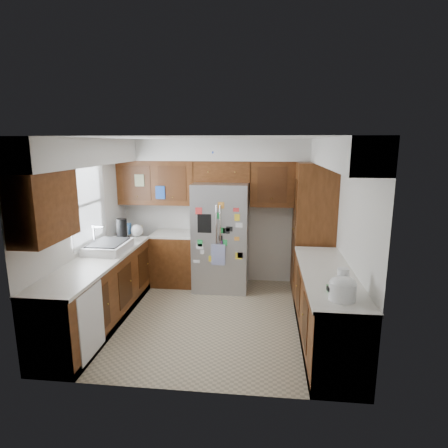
% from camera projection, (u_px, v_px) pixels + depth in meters
% --- Properties ---
extents(floor, '(3.60, 3.60, 0.00)m').
position_uv_depth(floor, '(211.00, 318.00, 5.31)').
color(floor, tan).
rests_on(floor, ground).
extents(room_shell, '(3.64, 3.24, 2.52)m').
position_uv_depth(room_shell, '(207.00, 188.00, 5.29)').
color(room_shell, beige).
rests_on(room_shell, ground).
extents(left_counter_run, '(1.36, 3.20, 0.92)m').
position_uv_depth(left_counter_run, '(118.00, 285.00, 5.39)').
color(left_counter_run, '#42220C').
rests_on(left_counter_run, ground).
extents(right_counter_run, '(0.63, 2.25, 0.92)m').
position_uv_depth(right_counter_run, '(326.00, 311.00, 4.60)').
color(right_counter_run, '#42220C').
rests_on(right_counter_run, ground).
extents(pantry, '(0.60, 0.90, 2.15)m').
position_uv_depth(pantry, '(313.00, 229.00, 6.04)').
color(pantry, '#42220C').
rests_on(pantry, ground).
extents(fridge, '(0.90, 0.79, 1.80)m').
position_uv_depth(fridge, '(221.00, 237.00, 6.29)').
color(fridge, '#96969B').
rests_on(fridge, ground).
extents(bridge_cabinet, '(0.96, 0.34, 0.35)m').
position_uv_depth(bridge_cabinet, '(223.00, 171.00, 6.28)').
color(bridge_cabinet, '#42220C').
rests_on(bridge_cabinet, fridge).
extents(fridge_top_items, '(0.48, 0.29, 0.28)m').
position_uv_depth(fridge_top_items, '(219.00, 153.00, 6.16)').
color(fridge_top_items, '#2647B4').
rests_on(fridge_top_items, bridge_cabinet).
extents(sink_assembly, '(0.52, 0.70, 0.37)m').
position_uv_depth(sink_assembly, '(108.00, 247.00, 5.36)').
color(sink_assembly, white).
rests_on(sink_assembly, left_counter_run).
extents(left_counter_clutter, '(0.41, 0.85, 0.38)m').
position_uv_depth(left_counter_clutter, '(128.00, 231.00, 6.03)').
color(left_counter_clutter, black).
rests_on(left_counter_clutter, left_counter_run).
extents(rice_cooker, '(0.28, 0.27, 0.23)m').
position_uv_depth(rice_cooker, '(342.00, 288.00, 3.68)').
color(rice_cooker, white).
rests_on(rice_cooker, right_counter_run).
extents(paper_towel, '(0.12, 0.12, 0.26)m').
position_uv_depth(paper_towel, '(343.00, 281.00, 3.84)').
color(paper_towel, white).
rests_on(paper_towel, right_counter_run).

